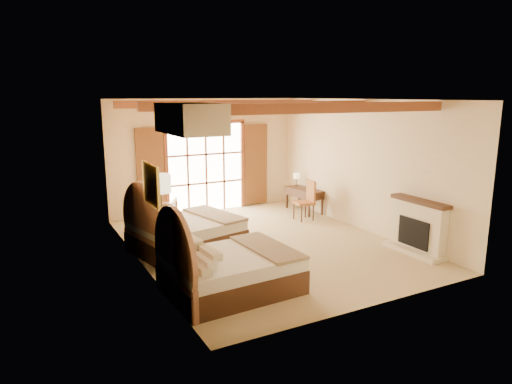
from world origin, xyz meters
TOP-DOWN VIEW (x-y plane):
  - floor at (0.00, 0.00)m, footprint 7.00×7.00m
  - wall_back at (0.00, 3.50)m, footprint 5.50×0.00m
  - wall_left at (-2.75, 0.00)m, footprint 0.00×7.00m
  - wall_right at (2.75, 0.00)m, footprint 0.00×7.00m
  - ceiling at (0.00, 0.00)m, footprint 7.00×7.00m
  - ceiling_beams at (0.00, 0.00)m, footprint 5.39×4.60m
  - french_doors at (0.00, 3.44)m, footprint 3.95×0.08m
  - fireplace at (2.60, -2.00)m, footprint 0.46×1.40m
  - painting at (-2.70, -0.75)m, footprint 0.06×0.95m
  - canopy_valance at (-2.40, -2.00)m, footprint 0.70×1.40m
  - bed_near at (-1.87, -1.91)m, footprint 2.21×1.71m
  - bed_far at (-1.81, 0.48)m, footprint 2.49×2.06m
  - nightstand at (-2.42, -1.13)m, footprint 0.50×0.50m
  - floor_lamp at (-2.50, -0.57)m, footprint 0.40×0.40m
  - armchair at (-1.68, 2.42)m, footprint 1.06×1.07m
  - ottoman at (-0.73, 2.14)m, footprint 0.71×0.71m
  - desk at (2.45, 2.06)m, footprint 0.65×1.28m
  - desk_chair at (1.95, 1.30)m, footprint 0.53×0.53m
  - desk_lamp at (2.48, 2.53)m, footprint 0.19×0.19m

SIDE VIEW (x-z plane):
  - floor at x=0.00m, z-range 0.00..0.00m
  - ottoman at x=-0.73m, z-range 0.00..0.41m
  - nightstand at x=-2.42m, z-range 0.00..0.58m
  - desk_chair at x=1.95m, z-range -0.20..0.86m
  - desk at x=2.45m, z-range 0.02..0.69m
  - armchair at x=-1.68m, z-range 0.00..0.73m
  - bed_near at x=-1.87m, z-range -0.28..1.13m
  - bed_far at x=-1.81m, z-range -0.28..1.14m
  - fireplace at x=2.60m, z-range -0.07..1.09m
  - desk_lamp at x=2.48m, z-range 0.76..1.14m
  - french_doors at x=0.00m, z-range -0.05..2.55m
  - wall_back at x=0.00m, z-range -1.15..4.35m
  - wall_left at x=-2.75m, z-range -1.90..5.10m
  - wall_right at x=2.75m, z-range -1.90..5.10m
  - floor_lamp at x=-2.50m, z-range 0.66..2.54m
  - painting at x=-2.70m, z-range 1.38..2.12m
  - canopy_valance at x=-2.40m, z-range 2.73..3.18m
  - ceiling_beams at x=0.00m, z-range 2.99..3.17m
  - ceiling at x=0.00m, z-range 3.20..3.20m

